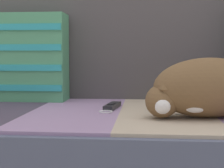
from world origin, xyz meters
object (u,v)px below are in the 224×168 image
Objects in this scene: throw_pillow_striped at (23,57)px; sleeping_cat at (206,89)px; couch at (121,164)px; game_remote_far at (112,106)px.

throw_pillow_striped is 0.82m from sleeping_cat.
throw_pillow_striped reaches higher than sleeping_cat.
throw_pillow_striped reaches higher than couch.
throw_pillow_striped is 1.97× the size of game_remote_far.
throw_pillow_striped is (-0.45, 0.22, 0.40)m from couch.
game_remote_far is at bearing 163.48° from couch.
sleeping_cat is at bearing -25.86° from game_remote_far.
sleeping_cat reaches higher than couch.
throw_pillow_striped is at bearing 153.77° from sleeping_cat.
throw_pillow_striped is 0.50m from game_remote_far.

